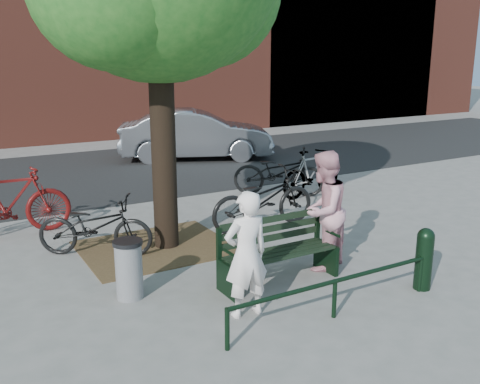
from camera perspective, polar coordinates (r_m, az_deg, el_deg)
ground at (r=7.74m, az=4.18°, el=-9.60°), size 90.00×90.00×0.00m
dirt_pit at (r=9.12m, az=-8.96°, el=-5.86°), size 2.40×2.00×0.02m
road at (r=15.20m, az=-14.14°, el=2.08°), size 40.00×7.00×0.01m
park_bench at (r=7.61m, az=3.91°, el=-6.10°), size 1.74×0.54×0.97m
guard_railing at (r=6.70m, az=10.10°, el=-9.95°), size 3.06×0.06×0.51m
person_left at (r=6.52m, az=0.68°, el=-6.69°), size 0.59×0.40×1.60m
person_right at (r=8.04m, az=8.87°, el=-1.99°), size 1.09×1.01×1.80m
bollard at (r=7.77m, az=19.05°, el=-6.53°), size 0.24×0.24×0.88m
litter_bin at (r=7.26m, az=-11.77°, el=-8.04°), size 0.39×0.39×0.80m
bicycle_a at (r=8.86m, az=-15.21°, el=-3.54°), size 1.91×1.56×0.98m
bicycle_b at (r=10.26m, az=-23.32°, el=-1.01°), size 2.09×0.67×1.25m
bicycle_c at (r=9.87m, az=2.51°, el=-0.76°), size 2.14×0.77×1.12m
bicycle_d at (r=12.25m, az=7.66°, el=2.03°), size 1.85×0.77×1.08m
bicycle_e at (r=12.23m, az=4.16°, el=2.12°), size 2.08×1.84×1.09m
parked_car at (r=16.55m, az=-4.73°, el=6.12°), size 4.89×3.32×1.53m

